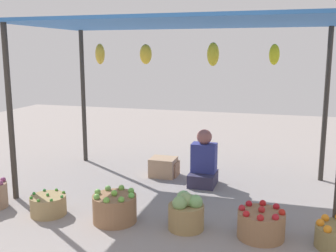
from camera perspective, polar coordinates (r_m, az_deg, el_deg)
The scene contains 9 objects.
ground_plane at distance 5.49m, azimuth 1.45°, elevation -8.89°, with size 14.00×14.00×0.00m, color gray.
market_stall_structure at distance 5.18m, azimuth 1.55°, elevation 13.07°, with size 4.07×2.15×2.21m.
vendor_person at distance 5.58m, azimuth 5.10°, elevation -5.37°, with size 0.36×0.44×0.78m.
basket_green_chilies at distance 4.82m, azimuth -16.71°, elevation -10.76°, with size 0.40×0.40×0.25m.
basket_green_apples at distance 4.47m, azimuth -7.63°, elevation -11.51°, with size 0.48×0.48×0.36m.
basket_cabbages at distance 4.26m, azimuth 2.60°, elevation -12.23°, with size 0.38×0.38×0.40m.
basket_red_apples at distance 4.19m, azimuth 13.13°, elevation -13.47°, with size 0.47×0.47×0.33m.
wooden_crate_near_vendor at distance 5.96m, azimuth -0.68°, elevation -5.88°, with size 0.37×0.33×0.28m, color tan.
wooden_crate_stacked_rear at distance 6.01m, azimuth -0.36°, elevation -6.05°, with size 0.38×0.26×0.21m, color #A37656.
Camera 1 is at (1.33, -5.00, 1.83)m, focal length 42.70 mm.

